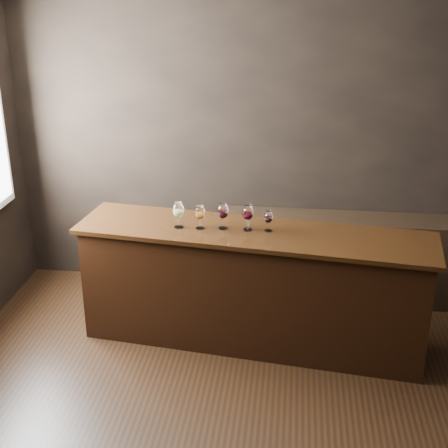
# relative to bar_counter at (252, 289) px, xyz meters

# --- Properties ---
(ground) EXTENTS (5.00, 5.00, 0.00)m
(ground) POSITION_rel_bar_counter_xyz_m (0.13, -1.16, -0.49)
(ground) COLOR black
(ground) RESTS_ON ground
(room_shell) EXTENTS (5.02, 4.52, 2.81)m
(room_shell) POSITION_rel_bar_counter_xyz_m (-0.10, -1.04, 1.32)
(room_shell) COLOR black
(room_shell) RESTS_ON ground
(bar_counter) EXTENTS (2.84, 0.95, 0.98)m
(bar_counter) POSITION_rel_bar_counter_xyz_m (0.00, 0.00, 0.00)
(bar_counter) COLOR black
(bar_counter) RESTS_ON ground
(bar_top) EXTENTS (2.94, 1.03, 0.04)m
(bar_top) POSITION_rel_bar_counter_xyz_m (0.00, 0.00, 0.51)
(bar_top) COLOR black
(bar_top) RESTS_ON bar_counter
(back_bar_shelf) EXTENTS (2.28, 0.40, 0.82)m
(back_bar_shelf) POSITION_rel_bar_counter_xyz_m (0.82, 0.87, -0.08)
(back_bar_shelf) COLOR black
(back_bar_shelf) RESTS_ON ground
(glass_white) EXTENTS (0.09, 0.09, 0.21)m
(glass_white) POSITION_rel_bar_counter_xyz_m (-0.61, 0.01, 0.67)
(glass_white) COLOR white
(glass_white) RESTS_ON bar_top
(glass_amber) EXTENTS (0.08, 0.08, 0.20)m
(glass_amber) POSITION_rel_bar_counter_xyz_m (-0.43, 0.01, 0.66)
(glass_amber) COLOR white
(glass_amber) RESTS_ON bar_top
(glass_red_a) EXTENTS (0.09, 0.09, 0.21)m
(glass_red_a) POSITION_rel_bar_counter_xyz_m (-0.25, 0.03, 0.67)
(glass_red_a) COLOR white
(glass_red_a) RESTS_ON bar_top
(glass_red_b) EXTENTS (0.09, 0.09, 0.21)m
(glass_red_b) POSITION_rel_bar_counter_xyz_m (-0.05, 0.02, 0.67)
(glass_red_b) COLOR white
(glass_red_b) RESTS_ON bar_top
(glass_red_c) EXTENTS (0.07, 0.07, 0.17)m
(glass_red_c) POSITION_rel_bar_counter_xyz_m (0.11, 0.02, 0.64)
(glass_red_c) COLOR white
(glass_red_c) RESTS_ON bar_top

